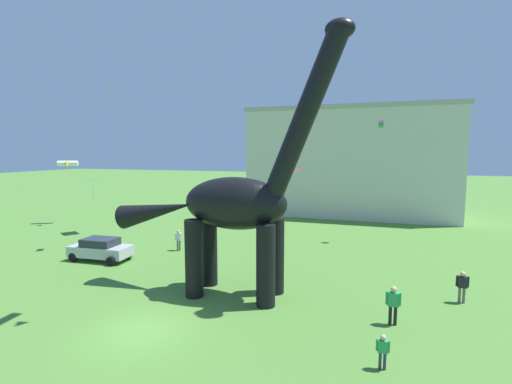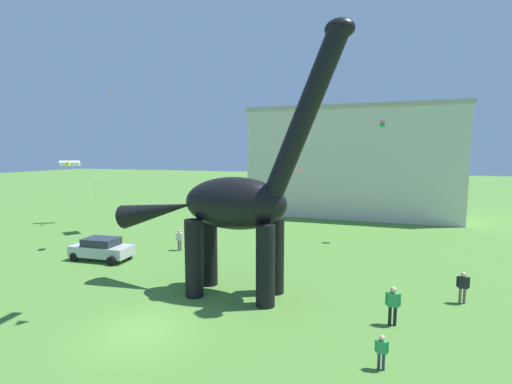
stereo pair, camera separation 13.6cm
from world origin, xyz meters
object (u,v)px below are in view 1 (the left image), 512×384
Objects in this scene: person_strolling_adult at (179,238)px; dinosaur_sculpture at (234,203)px; person_near_flyer at (393,302)px; kite_mid_center at (381,124)px; kite_near_low at (93,181)px; kite_far_right at (67,163)px; person_watching_child at (462,284)px; person_far_spectator at (383,348)px; kite_high_left at (297,170)px; kite_far_left at (109,90)px; person_vendor_side at (196,243)px; parked_sedan_left at (101,249)px.

dinosaur_sculpture is at bearing -53.73° from person_strolling_adult.
kite_mid_center is (-0.62, 15.61, 8.74)m from person_near_flyer.
kite_near_low is 6.70m from kite_far_right.
person_watching_child is 0.79× the size of kite_near_low.
kite_mid_center reaches higher than person_far_spectator.
dinosaur_sculpture is at bearing -88.44° from kite_high_left.
dinosaur_sculpture is at bearing -25.58° from kite_far_left.
kite_far_left is (-23.57, 3.43, 11.19)m from person_watching_child.
kite_mid_center is at bearing -95.56° from person_far_spectator.
person_vendor_side is (-5.29, 5.82, -3.95)m from dinosaur_sculpture.
kite_near_low reaches higher than parked_sedan_left.
parked_sedan_left is at bearing -76.39° from person_near_flyer.
person_strolling_adult is (-14.56, 11.36, 0.22)m from person_far_spectator.
dinosaur_sculpture is at bearing -28.09° from kite_far_right.
dinosaur_sculpture is at bearing -50.68° from person_watching_child.
dinosaur_sculpture reaches higher than person_far_spectator.
person_vendor_side is 0.94× the size of person_strolling_adult.
person_watching_child is at bearing -16.21° from kite_far_right.
person_vendor_side reaches higher than person_far_spectator.
person_watching_child is 0.99× the size of person_strolling_adult.
dinosaur_sculpture is at bearing -72.62° from person_near_flyer.
person_strolling_adult is at bearing -151.43° from kite_mid_center.
kite_high_left is (10.59, 15.71, 4.89)m from parked_sedan_left.
person_vendor_side is 17.63m from kite_mid_center.
person_watching_child is 36.67m from kite_far_right.
person_near_flyer is at bearing -14.97° from parked_sedan_left.
person_strolling_adult is 14.38m from kite_high_left.
person_far_spectator is at bearing -29.17° from kite_far_right.
parked_sedan_left is 6.55m from person_vendor_side.
parked_sedan_left is at bearing 31.44° from person_vendor_side.
kite_far_right is (-18.34, 6.79, 5.41)m from person_vendor_side.
parked_sedan_left is 19.57m from kite_high_left.
person_strolling_adult is (-7.20, 6.69, -3.89)m from dinosaur_sculpture.
kite_mid_center is at bearing 10.97° from kite_near_low.
kite_high_left reaches higher than person_strolling_adult.
person_vendor_side is 0.75× the size of kite_near_low.
kite_high_left is (4.78, 12.69, 4.77)m from person_vendor_side.
person_strolling_adult is at bearing -76.03° from person_watching_child.
kite_far_right is at bearing 153.49° from kite_near_low.
person_vendor_side is at bearing 24.07° from parked_sedan_left.
kite_high_left is at bearing 52.59° from parked_sedan_left.
dinosaur_sculpture is at bearing 136.18° from person_vendor_side.
person_watching_child is at bearing 172.51° from person_vendor_side.
parked_sedan_left reaches higher than person_far_spectator.
person_watching_child is 4.90m from person_near_flyer.
kite_near_low reaches higher than person_near_flyer.
person_vendor_side is 2.80× the size of kite_mid_center.
person_watching_child is 15.46m from kite_mid_center.
person_strolling_adult is at bearing -119.52° from kite_high_left.
kite_high_left is 23.87m from kite_far_right.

